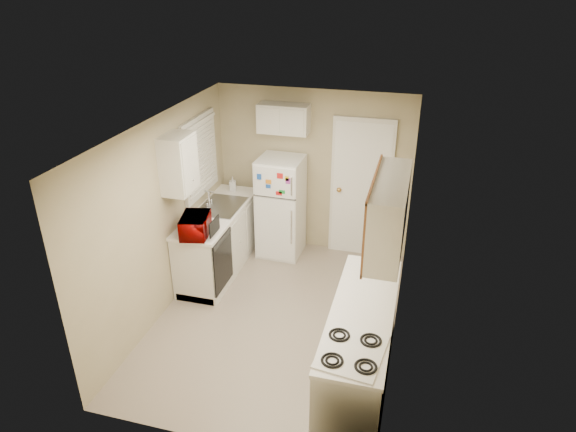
# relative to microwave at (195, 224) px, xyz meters

# --- Properties ---
(floor) EXTENTS (3.80, 3.80, 0.00)m
(floor) POSITION_rel_microwave_xyz_m (1.09, -0.18, -1.05)
(floor) COLOR #B3A492
(floor) RESTS_ON ground
(ceiling) EXTENTS (3.80, 3.80, 0.00)m
(ceiling) POSITION_rel_microwave_xyz_m (1.09, -0.18, 1.35)
(ceiling) COLOR white
(ceiling) RESTS_ON floor
(wall_left) EXTENTS (3.80, 3.80, 0.00)m
(wall_left) POSITION_rel_microwave_xyz_m (-0.31, -0.18, 0.15)
(wall_left) COLOR tan
(wall_left) RESTS_ON floor
(wall_right) EXTENTS (3.80, 3.80, 0.00)m
(wall_right) POSITION_rel_microwave_xyz_m (2.49, -0.18, 0.15)
(wall_right) COLOR tan
(wall_right) RESTS_ON floor
(wall_back) EXTENTS (2.80, 2.80, 0.00)m
(wall_back) POSITION_rel_microwave_xyz_m (1.09, 1.72, 0.15)
(wall_back) COLOR tan
(wall_back) RESTS_ON floor
(wall_front) EXTENTS (2.80, 2.80, 0.00)m
(wall_front) POSITION_rel_microwave_xyz_m (1.09, -2.08, 0.15)
(wall_front) COLOR tan
(wall_front) RESTS_ON floor
(left_counter) EXTENTS (0.60, 1.80, 0.90)m
(left_counter) POSITION_rel_microwave_xyz_m (-0.01, 0.72, -0.60)
(left_counter) COLOR silver
(left_counter) RESTS_ON floor
(dishwasher) EXTENTS (0.03, 0.58, 0.72)m
(dishwasher) POSITION_rel_microwave_xyz_m (0.28, 0.12, -0.56)
(dishwasher) COLOR black
(dishwasher) RESTS_ON floor
(sink) EXTENTS (0.54, 0.74, 0.16)m
(sink) POSITION_rel_microwave_xyz_m (-0.01, 0.87, -0.19)
(sink) COLOR gray
(sink) RESTS_ON left_counter
(microwave) EXTENTS (0.51, 0.36, 0.31)m
(microwave) POSITION_rel_microwave_xyz_m (0.00, 0.00, 0.00)
(microwave) COLOR #7A0100
(microwave) RESTS_ON left_counter
(soap_bottle) EXTENTS (0.12, 0.12, 0.21)m
(soap_bottle) POSITION_rel_microwave_xyz_m (-0.06, 1.44, -0.05)
(soap_bottle) COLOR white
(soap_bottle) RESTS_ON left_counter
(window_blinds) EXTENTS (0.10, 0.98, 1.08)m
(window_blinds) POSITION_rel_microwave_xyz_m (-0.27, 0.87, 0.55)
(window_blinds) COLOR silver
(window_blinds) RESTS_ON wall_left
(upper_cabinet_left) EXTENTS (0.30, 0.45, 0.70)m
(upper_cabinet_left) POSITION_rel_microwave_xyz_m (-0.16, 0.04, 0.75)
(upper_cabinet_left) COLOR silver
(upper_cabinet_left) RESTS_ON wall_left
(refrigerator) EXTENTS (0.63, 0.61, 1.48)m
(refrigerator) POSITION_rel_microwave_xyz_m (0.69, 1.38, -0.31)
(refrigerator) COLOR white
(refrigerator) RESTS_ON floor
(cabinet_over_fridge) EXTENTS (0.70, 0.30, 0.40)m
(cabinet_over_fridge) POSITION_rel_microwave_xyz_m (0.69, 1.57, 0.95)
(cabinet_over_fridge) COLOR silver
(cabinet_over_fridge) RESTS_ON wall_back
(interior_door) EXTENTS (0.86, 0.06, 2.08)m
(interior_door) POSITION_rel_microwave_xyz_m (1.79, 1.68, -0.03)
(interior_door) COLOR white
(interior_door) RESTS_ON floor
(right_counter) EXTENTS (0.60, 2.00, 0.90)m
(right_counter) POSITION_rel_microwave_xyz_m (2.19, -0.98, -0.60)
(right_counter) COLOR silver
(right_counter) RESTS_ON floor
(stove) EXTENTS (0.60, 0.71, 0.78)m
(stove) POSITION_rel_microwave_xyz_m (2.18, -1.61, -0.66)
(stove) COLOR white
(stove) RESTS_ON floor
(upper_cabinet_right) EXTENTS (0.30, 1.20, 0.70)m
(upper_cabinet_right) POSITION_rel_microwave_xyz_m (2.34, -0.68, 0.75)
(upper_cabinet_right) COLOR silver
(upper_cabinet_right) RESTS_ON wall_right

